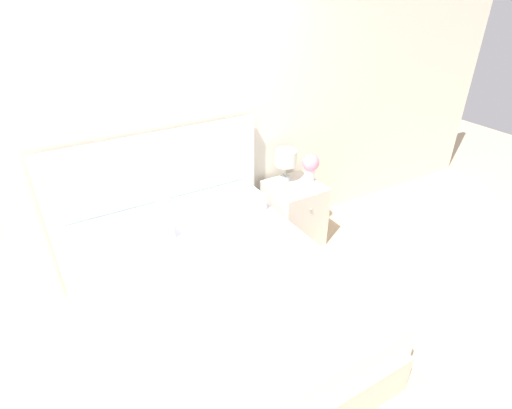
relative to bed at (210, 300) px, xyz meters
name	(u,v)px	position (x,y,z in m)	size (l,w,h in m)	color
ground_plane	(170,264)	(0.00, 0.92, -0.31)	(12.00, 12.00, 0.00)	#CCB28E
wall_back	(148,125)	(0.00, 0.99, 0.99)	(8.00, 0.06, 2.60)	silver
bed	(210,300)	(0.00, 0.00, 0.00)	(1.74, 1.99, 1.26)	beige
nightstand	(294,213)	(1.19, 0.66, 0.00)	(0.47, 0.50, 0.62)	silver
table_lamp	(286,159)	(1.15, 0.78, 0.53)	(0.20, 0.20, 0.31)	#A8B2BC
flower_vase	(311,165)	(1.35, 0.66, 0.47)	(0.16, 0.16, 0.27)	silver
teacup	(304,185)	(1.23, 0.58, 0.33)	(0.10, 0.10, 0.06)	white
alarm_clock	(283,186)	(1.05, 0.66, 0.33)	(0.07, 0.05, 0.06)	beige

